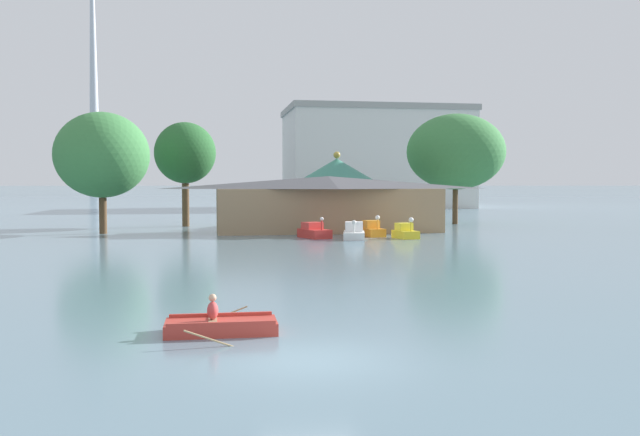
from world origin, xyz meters
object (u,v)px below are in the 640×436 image
Objects in this scene: pedal_boat_red at (314,232)px; boathouse at (328,203)px; rowboat_with_rower at (221,326)px; shoreline_tree_mid at (185,153)px; green_roof_pavilion at (337,188)px; shoreline_tree_tall_left at (102,155)px; pedal_boat_white at (354,232)px; distant_broadcast_tower at (93,22)px; pedal_boat_yellow at (405,232)px; background_building_block at (375,158)px; pedal_boat_orange at (372,230)px; shoreline_tree_right at (456,152)px.

boathouse reaches higher than pedal_boat_red.
shoreline_tree_mid reaches higher than rowboat_with_rower.
green_roof_pavilion reaches higher than pedal_boat_red.
green_roof_pavilion is 22.89m from shoreline_tree_tall_left.
pedal_boat_white is 233.72m from distant_broadcast_tower.
pedal_boat_white is at bearing 71.83° from rowboat_with_rower.
background_building_block is at bearing 157.32° from pedal_boat_yellow.
boathouse is 60.71m from background_building_block.
shoreline_tree_tall_left is at bearing -127.58° from shoreline_tree_mid.
green_roof_pavilion is at bearing -74.92° from distant_broadcast_tower.
background_building_block is (28.82, 96.76, 8.44)m from rowboat_with_rower.
shoreline_tree_tall_left is at bearing -116.68° from pedal_boat_orange.
pedal_boat_orange is 6.57m from boathouse.
pedal_boat_orange is 0.26× the size of shoreline_tree_mid.
green_roof_pavilion is at bearing 177.53° from pedal_boat_yellow.
shoreline_tree_mid is (-14.92, 1.46, 3.44)m from green_roof_pavilion.
pedal_boat_red reaches higher than pedal_boat_white.
pedal_boat_red is 1.33× the size of pedal_boat_yellow.
pedal_boat_white is at bearing -85.89° from boathouse.
background_building_block is (16.32, 49.33, 4.89)m from green_roof_pavilion.
pedal_boat_white is (10.75, 31.27, 0.30)m from rowboat_with_rower.
pedal_boat_white is 22.99m from shoreline_tree_mid.
pedal_boat_white is at bearing -50.25° from pedal_boat_orange.
shoreline_tree_tall_left is (-21.81, 6.65, 6.13)m from pedal_boat_orange.
boathouse is at bearing -163.44° from pedal_boat_white.
pedal_boat_yellow is 25.54m from shoreline_tree_mid.
rowboat_with_rower is at bearing -106.59° from background_building_block.
background_building_block reaches higher than shoreline_tree_mid.
pedal_boat_orange is 0.23× the size of shoreline_tree_right.
green_roof_pavilion is 218.19m from distant_broadcast_tower.
pedal_boat_orange reaches higher than pedal_boat_red.
distant_broadcast_tower reaches higher than shoreline_tree_mid.
shoreline_tree_right is 0.08× the size of distant_broadcast_tower.
shoreline_tree_mid is 27.65m from shoreline_tree_right.
background_building_block is at bearing 56.16° from shoreline_tree_tall_left.
background_building_block is (20.89, 63.72, 8.17)m from pedal_boat_red.
distant_broadcast_tower is at bearing 100.35° from rowboat_with_rower.
rowboat_with_rower is 49.17m from green_roof_pavilion.
background_building_block reaches higher than pedal_boat_orange.
distant_broadcast_tower is at bearing 103.93° from boathouse.
distant_broadcast_tower reaches higher than boathouse.
pedal_boat_orange is at bearing 77.33° from pedal_boat_red.
pedal_boat_white is 0.31× the size of shoreline_tree_tall_left.
pedal_boat_red is 19.45m from shoreline_tree_tall_left.
shoreline_tree_right reaches higher than boathouse.
pedal_boat_red is at bearing -109.66° from boathouse.
shoreline_tree_right is at bearing 63.13° from rowboat_with_rower.
shoreline_tree_mid is at bearing -144.89° from pedal_boat_orange.
shoreline_tree_tall_left is at bearing 103.46° from rowboat_with_rower.
green_roof_pavilion is (4.57, 14.39, 3.27)m from pedal_boat_red.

